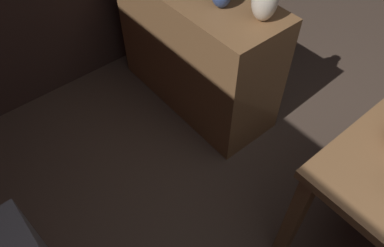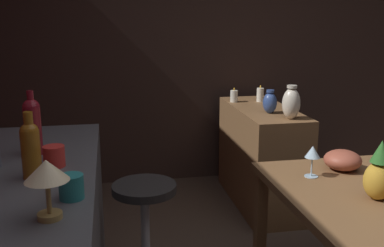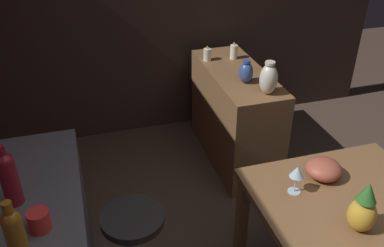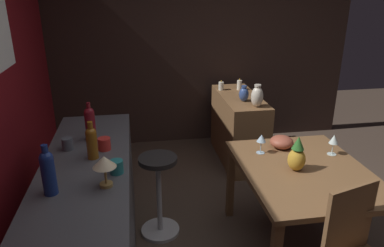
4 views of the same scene
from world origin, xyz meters
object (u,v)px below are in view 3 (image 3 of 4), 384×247
pillar_candle_tall (207,55)px  pillar_candle_short (234,52)px  cup_red (39,220)px  fruit_bowl (323,169)px  wine_bottle_ruby (9,177)px  dining_table (367,237)px  vase_ceramic_blue (246,72)px  vase_ceramic_ivory (269,79)px  wine_bottle_amber (15,232)px  wine_glass_right (298,173)px  sideboard_cabinet (235,116)px  pineapple_centerpiece (363,210)px

pillar_candle_tall → pillar_candle_short: (-0.03, -0.23, 0.01)m
pillar_candle_short → cup_red: bearing=138.0°
fruit_bowl → pillar_candle_tall: size_ratio=1.56×
wine_bottle_ruby → fruit_bowl: bearing=-92.1°
dining_table → pillar_candle_tall: 1.99m
vase_ceramic_blue → vase_ceramic_ivory: size_ratio=0.74×
wine_bottle_ruby → pillar_candle_short: bearing=-47.6°
dining_table → wine_bottle_amber: bearing=85.9°
cup_red → vase_ceramic_blue: bearing=-49.5°
fruit_bowl → cup_red: cup_red is taller
wine_glass_right → wine_bottle_amber: 1.35m
wine_bottle_amber → vase_ceramic_ivory: size_ratio=1.12×
wine_bottle_amber → pillar_candle_short: (1.84, -1.61, -0.15)m
sideboard_cabinet → vase_ceramic_blue: bearing=174.5°
wine_bottle_amber → vase_ceramic_blue: bearing=-48.0°
sideboard_cabinet → wine_bottle_ruby: (-1.24, 1.58, 0.64)m
sideboard_cabinet → vase_ceramic_blue: 0.53m
wine_bottle_ruby → wine_bottle_amber: bearing=-173.0°
wine_bottle_ruby → pillar_candle_short: (1.50, -1.65, -0.17)m
wine_glass_right → pillar_candle_tall: size_ratio=1.29×
pineapple_centerpiece → wine_bottle_ruby: size_ratio=0.89×
pillar_candle_short → vase_ceramic_ivory: (-0.69, 0.01, 0.06)m
cup_red → fruit_bowl: bearing=-84.3°
wine_bottle_ruby → vase_ceramic_ivory: (0.82, -1.64, -0.11)m
wine_bottle_ruby → cup_red: wine_bottle_ruby is taller
wine_glass_right → pineapple_centerpiece: bearing=-154.0°
wine_bottle_ruby → pineapple_centerpiece: bearing=-106.6°
pillar_candle_short → dining_table: bearing=178.6°
dining_table → fruit_bowl: 0.41m
wine_bottle_ruby → sideboard_cabinet: bearing=-51.9°
sideboard_cabinet → pillar_candle_tall: bearing=28.7°
sideboard_cabinet → pineapple_centerpiece: bearing=178.0°
fruit_bowl → vase_ceramic_ivory: vase_ceramic_ivory is taller
pineapple_centerpiece → sideboard_cabinet: bearing=-2.0°
dining_table → wine_bottle_amber: size_ratio=4.33×
fruit_bowl → vase_ceramic_blue: (1.09, 0.01, 0.11)m
wine_bottle_amber → cup_red: bearing=-28.2°
wine_glass_right → pineapple_centerpiece: pineapple_centerpiece is taller
pineapple_centerpiece → wine_bottle_ruby: bearing=73.4°
dining_table → sideboard_cabinet: (1.68, 0.02, -0.24)m
fruit_bowl → pillar_candle_short: bearing=-2.9°
wine_glass_right → vase_ceramic_blue: (1.16, -0.20, 0.04)m
pillar_candle_short → vase_ceramic_ivory: size_ratio=0.59×
pineapple_centerpiece → fruit_bowl: size_ratio=1.38×
sideboard_cabinet → fruit_bowl: fruit_bowl is taller
vase_ceramic_blue → vase_ceramic_ivory: (-0.22, -0.08, 0.03)m
wine_glass_right → vase_ceramic_ivory: (0.94, -0.28, 0.07)m
pineapple_centerpiece → fruit_bowl: 0.40m
pineapple_centerpiece → fruit_bowl: (0.40, -0.05, -0.06)m
dining_table → pillar_candle_short: bearing=-1.4°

